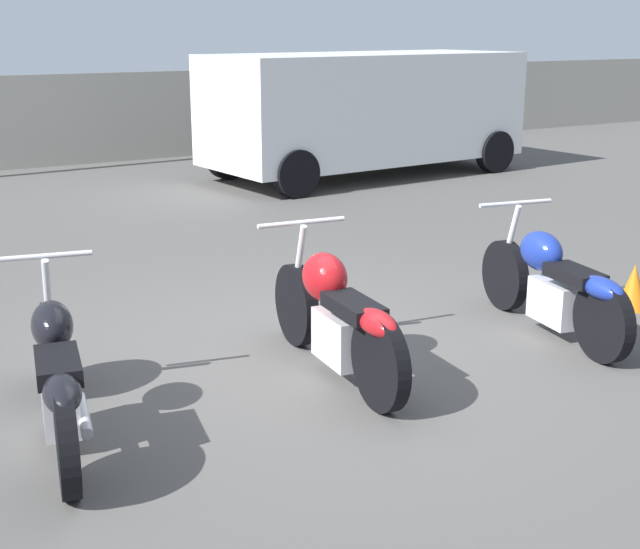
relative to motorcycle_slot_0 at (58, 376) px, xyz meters
name	(u,v)px	position (x,y,z in m)	size (l,w,h in m)	color
ground_plane	(311,353)	(2.02, 0.50, -0.41)	(60.00, 60.00, 0.00)	#514F4C
fence_back	(3,123)	(2.02, 10.87, 0.39)	(40.00, 0.04, 1.59)	#9E998E
motorcycle_slot_0	(58,376)	(0.00, 0.00, 0.00)	(0.71, 2.07, 0.99)	black
motorcycle_slot_1	(337,317)	(1.95, 0.03, 0.03)	(0.69, 2.00, 1.01)	black
motorcycle_slot_2	(554,285)	(3.90, -0.12, 0.01)	(0.70, 1.95, 0.98)	black
parked_van	(365,108)	(6.97, 7.23, 0.70)	(5.37, 2.55, 1.97)	white
traffic_cone_near	(633,287)	(4.99, 0.00, -0.21)	(0.26, 0.26, 0.40)	orange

